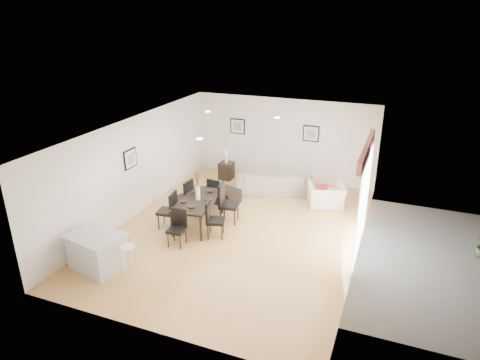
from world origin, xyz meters
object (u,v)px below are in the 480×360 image
at_px(dining_chair_wnear, 170,208).
at_px(bar_stool, 127,250).
at_px(dining_table, 198,202).
at_px(armchair, 326,195).
at_px(side_table, 226,171).
at_px(dining_chair_efar, 226,201).
at_px(dining_chair_foot, 215,192).
at_px(dining_chair_enear, 212,217).
at_px(kitchen_island, 97,251).
at_px(coffee_table, 221,195).
at_px(dining_chair_wfar, 185,195).
at_px(dining_chair_head, 178,225).
at_px(sofa, 274,182).

xyz_separation_m(dining_chair_wnear, bar_stool, (0.28, -2.21, 0.05)).
bearing_deg(dining_table, armchair, 34.02).
bearing_deg(dining_chair_wnear, side_table, 172.32).
bearing_deg(dining_chair_efar, side_table, 14.52).
bearing_deg(dining_chair_foot, side_table, -69.46).
relative_size(dining_chair_enear, side_table, 1.69).
xyz_separation_m(dining_chair_foot, kitchen_island, (-1.12, -3.71, -0.10)).
bearing_deg(dining_chair_enear, bar_stool, 139.39).
relative_size(dining_table, dining_chair_enear, 1.87).
relative_size(dining_chair_wnear, coffee_table, 0.95).
height_order(dining_chair_efar, kitchen_island, dining_chair_efar).
xyz_separation_m(dining_chair_enear, bar_stool, (-0.94, -2.18, 0.06)).
bearing_deg(dining_chair_wfar, dining_chair_head, 25.31).
xyz_separation_m(dining_chair_enear, dining_chair_head, (-0.62, -0.62, -0.04)).
height_order(dining_chair_enear, dining_chair_head, dining_chair_enear).
bearing_deg(side_table, sofa, -15.77).
bearing_deg(kitchen_island, sofa, 77.99).
bearing_deg(dining_chair_foot, bar_stool, 90.04).
height_order(dining_chair_enear, dining_chair_efar, dining_chair_efar).
distance_m(dining_chair_efar, dining_chair_head, 1.62).
bearing_deg(kitchen_island, dining_chair_head, 65.45).
bearing_deg(dining_chair_efar, dining_chair_head, 149.49).
distance_m(coffee_table, bar_stool, 4.24).
bearing_deg(dining_chair_enear, sofa, -27.56).
distance_m(dining_chair_wnear, dining_chair_enear, 1.22).
bearing_deg(side_table, dining_chair_wnear, -89.73).
height_order(dining_chair_head, kitchen_island, dining_chair_head).
xyz_separation_m(dining_table, dining_chair_enear, (0.61, -0.46, -0.11)).
bearing_deg(dining_chair_foot, dining_chair_enear, 117.01).
xyz_separation_m(dining_chair_efar, dining_chair_head, (-0.60, -1.50, -0.10)).
xyz_separation_m(dining_chair_enear, kitchen_island, (-1.74, -2.18, -0.13)).
distance_m(sofa, coffee_table, 1.74).
relative_size(coffee_table, kitchen_island, 0.79).
relative_size(armchair, coffee_table, 0.98).
bearing_deg(dining_chair_enear, dining_chair_foot, 4.80).
relative_size(coffee_table, side_table, 1.80).
xyz_separation_m(sofa, dining_chair_head, (-1.21, -3.86, 0.17)).
bearing_deg(armchair, coffee_table, -5.16).
xyz_separation_m(dining_chair_head, coffee_table, (-0.04, 2.65, -0.30)).
distance_m(dining_chair_wnear, kitchen_island, 2.28).
height_order(dining_chair_wfar, kitchen_island, dining_chair_wfar).
bearing_deg(dining_chair_wnear, dining_chair_foot, 150.17).
bearing_deg(dining_chair_wfar, side_table, -176.08).
bearing_deg(coffee_table, dining_chair_head, -73.64).
relative_size(sofa, dining_chair_foot, 2.55).
distance_m(side_table, kitchen_island, 5.96).
height_order(dining_chair_wfar, dining_chair_efar, dining_chair_efar).
height_order(dining_chair_foot, side_table, dining_chair_foot).
distance_m(dining_chair_wfar, coffee_table, 1.33).
height_order(dining_chair_efar, bar_stool, dining_chair_efar).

